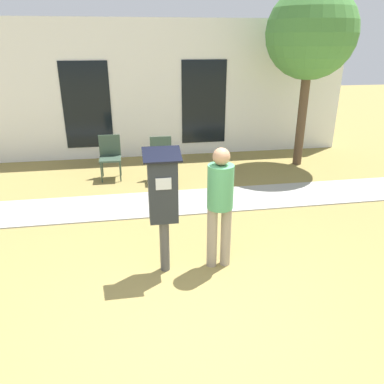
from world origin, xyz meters
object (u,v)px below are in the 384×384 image
object	(u,v)px
outdoor_chair_left	(110,153)
outdoor_chair_middle	(161,155)
person_standing	(220,199)
parking_meter	(163,196)

from	to	relation	value
outdoor_chair_left	outdoor_chair_middle	distance (m)	1.10
person_standing	outdoor_chair_middle	world-z (taller)	person_standing
parking_meter	outdoor_chair_middle	world-z (taller)	parking_meter
parking_meter	person_standing	world-z (taller)	parking_meter
parking_meter	outdoor_chair_left	xyz separation A→B (m)	(-0.78, 3.64, -0.49)
person_standing	parking_meter	bearing A→B (deg)	-165.03
outdoor_chair_middle	outdoor_chair_left	bearing A→B (deg)	171.36
outdoor_chair_left	outdoor_chair_middle	world-z (taller)	same
parking_meter	outdoor_chair_middle	distance (m)	3.37
parking_meter	person_standing	xyz separation A→B (m)	(0.70, -0.00, -0.09)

